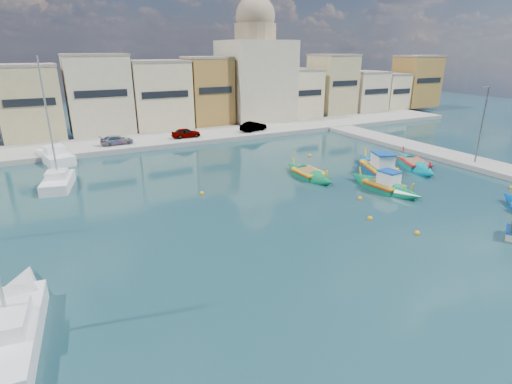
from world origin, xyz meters
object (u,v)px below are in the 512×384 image
object	(u,v)px
luzzu_turquoise_cabin	(379,169)
yacht_north	(51,154)
luzzu_blue_cabin	(384,186)
yacht_midnorth	(61,178)
luzzu_green	(308,174)
yacht_south	(17,309)
church_block	(255,69)
quay_street_lamp	(482,124)
luzzu_cyan_mid	(415,165)

from	to	relation	value
luzzu_turquoise_cabin	yacht_north	distance (m)	34.76
luzzu_blue_cabin	yacht_midnorth	xyz separation A→B (m)	(-24.23, 14.90, 0.07)
luzzu_blue_cabin	yacht_midnorth	size ratio (longest dim) A/B	0.78
luzzu_turquoise_cabin	yacht_midnorth	xyz separation A→B (m)	(-27.35, 11.06, 0.00)
luzzu_green	yacht_midnorth	bearing A→B (deg)	156.60
luzzu_blue_cabin	yacht_south	bearing A→B (deg)	-168.89
luzzu_green	yacht_north	distance (m)	28.17
church_block	luzzu_turquoise_cabin	distance (m)	32.34
quay_street_lamp	yacht_north	bearing A→B (deg)	148.28
luzzu_turquoise_cabin	yacht_south	bearing A→B (deg)	-163.11
luzzu_turquoise_cabin	luzzu_blue_cabin	distance (m)	4.95
church_block	yacht_midnorth	world-z (taller)	church_block
luzzu_cyan_mid	yacht_north	world-z (taller)	yacht_north
church_block	quay_street_lamp	world-z (taller)	church_block
church_block	luzzu_turquoise_cabin	size ratio (longest dim) A/B	1.84
luzzu_green	yacht_south	distance (m)	25.95
yacht_north	yacht_south	distance (m)	29.96
luzzu_turquoise_cabin	luzzu_blue_cabin	size ratio (longest dim) A/B	1.33
quay_street_lamp	luzzu_green	distance (m)	18.07
luzzu_cyan_mid	yacht_midnorth	size ratio (longest dim) A/B	0.85
yacht_midnorth	yacht_south	bearing A→B (deg)	-97.78
luzzu_blue_cabin	yacht_north	size ratio (longest dim) A/B	0.68
yacht_south	church_block	bearing A→B (deg)	50.87
luzzu_cyan_mid	yacht_midnorth	bearing A→B (deg)	160.67
luzzu_blue_cabin	yacht_north	xyz separation A→B (m)	(-24.77, 24.58, 0.12)
luzzu_blue_cabin	luzzu_cyan_mid	bearing A→B (deg)	25.46
luzzu_blue_cabin	yacht_north	world-z (taller)	yacht_north
yacht_north	yacht_midnorth	xyz separation A→B (m)	(0.54, -9.69, -0.06)
luzzu_turquoise_cabin	yacht_south	distance (m)	31.47
church_block	quay_street_lamp	bearing A→B (deg)	-77.65
church_block	luzzu_blue_cabin	world-z (taller)	church_block
luzzu_green	luzzu_cyan_mid	bearing A→B (deg)	-11.44
quay_street_lamp	yacht_south	xyz separation A→B (m)	(-40.28, -6.36, -3.92)
church_block	luzzu_green	distance (m)	31.65
luzzu_turquoise_cabin	yacht_south	world-z (taller)	yacht_south
church_block	quay_street_lamp	xyz separation A→B (m)	(7.44, -34.00, -4.07)
luzzu_blue_cabin	yacht_north	distance (m)	34.90
yacht_north	luzzu_cyan_mid	bearing A→B (deg)	-32.74
quay_street_lamp	luzzu_green	size ratio (longest dim) A/B	1.08
luzzu_turquoise_cabin	luzzu_green	bearing A→B (deg)	162.40
luzzu_blue_cabin	yacht_midnorth	world-z (taller)	yacht_midnorth
luzzu_cyan_mid	yacht_midnorth	xyz separation A→B (m)	(-31.97, 11.22, 0.13)
yacht_south	luzzu_blue_cabin	bearing A→B (deg)	11.11
yacht_north	yacht_midnorth	bearing A→B (deg)	-86.82
quay_street_lamp	luzzu_blue_cabin	world-z (taller)	quay_street_lamp
luzzu_green	yacht_north	size ratio (longest dim) A/B	0.64
quay_street_lamp	luzzu_green	bearing A→B (deg)	163.78
luzzu_turquoise_cabin	yacht_midnorth	size ratio (longest dim) A/B	1.03
church_block	yacht_midnorth	xyz separation A→B (m)	(-30.07, -20.16, -8.01)
quay_street_lamp	luzzu_blue_cabin	size ratio (longest dim) A/B	1.02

